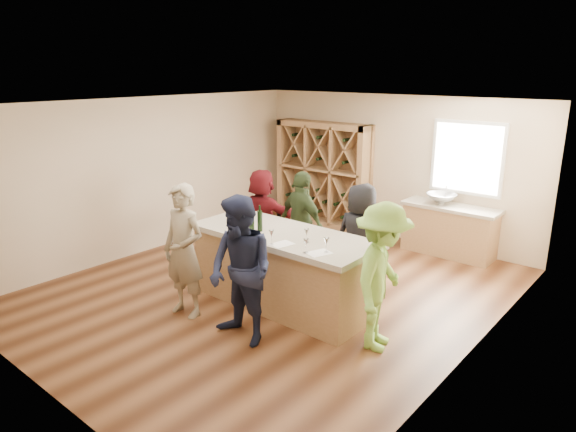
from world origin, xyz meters
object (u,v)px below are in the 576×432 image
Objects in this scene: person_far_right at (361,238)px; person_far_left at (262,215)px; wine_bottle_a at (232,212)px; person_near_left at (184,251)px; person_server at (382,277)px; person_near_right at (241,271)px; wine_bottle_e at (260,221)px; tasting_counter_base at (283,271)px; sink at (441,199)px; wine_bottle_b at (238,217)px; person_far_mid at (302,223)px; wine_bottle_d at (252,222)px; wine_rack at (323,174)px.

person_far_right reaches higher than person_far_left.
person_near_left reaches higher than wine_bottle_a.
person_server is (2.56, -0.05, -0.32)m from wine_bottle_a.
person_near_left is 0.99× the size of person_near_right.
wine_bottle_e is (0.61, -0.05, -0.00)m from wine_bottle_a.
sink is at bearing 77.43° from tasting_counter_base.
wine_bottle_b is 1.35m from person_far_mid.
wine_bottle_b reaches higher than tasting_counter_base.
tasting_counter_base is (-0.78, -3.49, -0.51)m from sink.
wine_bottle_a is at bearing 33.43° from person_far_right.
person_far_mid is at bearing 97.17° from wine_bottle_d.
person_near_left is (1.10, -4.65, -0.18)m from wine_rack.
sink is 2.42m from person_far_right.
tasting_counter_base is 1.52× the size of person_far_mid.
person_near_right is (0.95, -0.91, -0.30)m from wine_bottle_b.
person_near_right reaches higher than wine_bottle_a.
wine_bottle_d is at bearing -106.67° from sink.
person_far_mid reaches higher than sink.
person_near_right is at bearing -43.51° from wine_bottle_b.
person_far_right is (2.51, -2.47, -0.26)m from wine_rack.
wine_bottle_d is 1.87m from person_far_left.
sink is at bearing -1.49° from wine_rack.
person_near_left reaches higher than person_server.
person_near_right is 1.14× the size of person_far_left.
person_near_right is (1.19, -1.01, -0.30)m from wine_bottle_a.
person_far_mid is at bearing 83.20° from wine_bottle_b.
tasting_counter_base is 1.55× the size of person_far_right.
wine_bottle_d is at bearing -16.29° from wine_bottle_a.
person_far_left is at bearing 141.62° from tasting_counter_base.
person_near_right is 2.33m from person_far_mid.
person_server reaches higher than tasting_counter_base.
person_near_right is at bearing -40.42° from wine_bottle_a.
wine_bottle_b reaches higher than sink.
person_far_left is (-0.65, 2.25, -0.11)m from person_near_left.
person_near_left is at bearing -176.52° from person_near_right.
wine_bottle_d is 1.03× the size of wine_bottle_e.
wine_bottle_b is at bearing 40.79° from person_far_right.
wine_bottle_e is (-0.29, -0.15, 0.73)m from tasting_counter_base.
wine_bottle_a is 1.59m from person_near_right.
person_near_right is (0.29, -1.11, 0.43)m from tasting_counter_base.
wine_rack is at bearing 118.32° from tasting_counter_base.
sink is 3.93m from wine_bottle_d.
person_near_left is at bearing -109.27° from sink.
wine_rack is 1.31× the size of person_far_right.
wine_rack is at bearing -49.73° from person_far_right.
wine_bottle_d is (1.57, -3.83, 0.13)m from wine_rack.
person_near_right is at bearing 118.75° from person_far_left.
wine_bottle_d is 0.17× the size of person_server.
person_far_mid reaches higher than wine_bottle_b.
wine_bottle_d is (0.56, -0.16, 0.00)m from wine_bottle_a.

